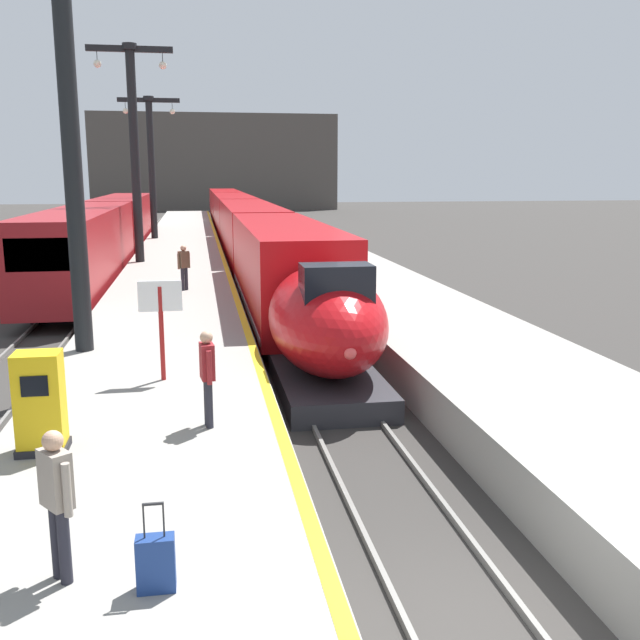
% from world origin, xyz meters
% --- Properties ---
extents(ground_plane, '(260.00, 260.00, 0.00)m').
position_xyz_m(ground_plane, '(0.00, 0.00, 0.00)').
color(ground_plane, '#33302D').
extents(platform_left, '(4.80, 110.00, 1.05)m').
position_xyz_m(platform_left, '(-4.05, 24.75, 0.53)').
color(platform_left, gray).
rests_on(platform_left, ground).
extents(platform_right, '(4.80, 110.00, 1.05)m').
position_xyz_m(platform_right, '(4.05, 24.75, 0.53)').
color(platform_right, gray).
rests_on(platform_right, ground).
extents(platform_left_safety_stripe, '(0.20, 107.80, 0.01)m').
position_xyz_m(platform_left_safety_stripe, '(-1.77, 24.75, 1.05)').
color(platform_left_safety_stripe, yellow).
rests_on(platform_left_safety_stripe, platform_left).
extents(rail_main_left, '(0.08, 110.00, 0.12)m').
position_xyz_m(rail_main_left, '(-0.75, 27.50, 0.06)').
color(rail_main_left, slate).
rests_on(rail_main_left, ground).
extents(rail_main_right, '(0.08, 110.00, 0.12)m').
position_xyz_m(rail_main_right, '(0.75, 27.50, 0.06)').
color(rail_main_right, slate).
rests_on(rail_main_right, ground).
extents(rail_secondary_left, '(0.08, 110.00, 0.12)m').
position_xyz_m(rail_secondary_left, '(-8.85, 27.50, 0.06)').
color(rail_secondary_left, slate).
rests_on(rail_secondary_left, ground).
extents(rail_secondary_right, '(0.08, 110.00, 0.12)m').
position_xyz_m(rail_secondary_right, '(-7.35, 27.50, 0.06)').
color(rail_secondary_right, slate).
rests_on(rail_secondary_right, ground).
extents(highspeed_train_main, '(2.92, 74.51, 3.60)m').
position_xyz_m(highspeed_train_main, '(0.00, 43.52, 1.98)').
color(highspeed_train_main, '#B20F14').
rests_on(highspeed_train_main, ground).
extents(regional_train_adjacent, '(2.85, 36.60, 3.80)m').
position_xyz_m(regional_train_adjacent, '(-8.10, 35.58, 2.13)').
color(regional_train_adjacent, maroon).
rests_on(regional_train_adjacent, ground).
extents(station_column_mid, '(4.00, 0.68, 10.47)m').
position_xyz_m(station_column_mid, '(-5.90, 10.94, 7.25)').
color(station_column_mid, black).
rests_on(station_column_mid, platform_left).
extents(station_column_far, '(4.00, 0.68, 10.29)m').
position_xyz_m(station_column_far, '(-5.90, 29.52, 7.16)').
color(station_column_far, black).
rests_on(station_column_far, platform_left).
extents(station_column_distant, '(4.00, 0.68, 9.26)m').
position_xyz_m(station_column_distant, '(-5.90, 43.00, 6.62)').
color(station_column_distant, black).
rests_on(station_column_distant, platform_left).
extents(passenger_near_edge, '(0.40, 0.48, 1.69)m').
position_xyz_m(passenger_near_edge, '(-4.60, 0.27, 2.04)').
color(passenger_near_edge, '#23232D').
rests_on(passenger_near_edge, platform_left).
extents(passenger_mid_platform, '(0.46, 0.41, 1.69)m').
position_xyz_m(passenger_mid_platform, '(-3.58, 20.05, 2.04)').
color(passenger_mid_platform, '#23232D').
rests_on(passenger_mid_platform, platform_left).
extents(passenger_far_waiting, '(0.27, 0.57, 1.69)m').
position_xyz_m(passenger_far_waiting, '(-2.96, 4.87, 2.04)').
color(passenger_far_waiting, '#23232D').
rests_on(passenger_far_waiting, platform_left).
extents(rolling_suitcase, '(0.40, 0.22, 0.98)m').
position_xyz_m(rolling_suitcase, '(-3.59, -0.10, 1.35)').
color(rolling_suitcase, navy).
rests_on(rolling_suitcase, platform_left).
extents(ticket_machine_yellow, '(0.76, 0.62, 1.60)m').
position_xyz_m(ticket_machine_yellow, '(-5.55, 4.14, 1.79)').
color(ticket_machine_yellow, yellow).
rests_on(ticket_machine_yellow, platform_left).
extents(departure_info_board, '(0.90, 0.10, 2.12)m').
position_xyz_m(departure_info_board, '(-3.86, 7.94, 2.56)').
color(departure_info_board, maroon).
rests_on(departure_info_board, platform_left).
extents(terminus_back_wall, '(36.00, 2.00, 14.00)m').
position_xyz_m(terminus_back_wall, '(0.00, 102.00, 7.00)').
color(terminus_back_wall, '#4C4742').
rests_on(terminus_back_wall, ground).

